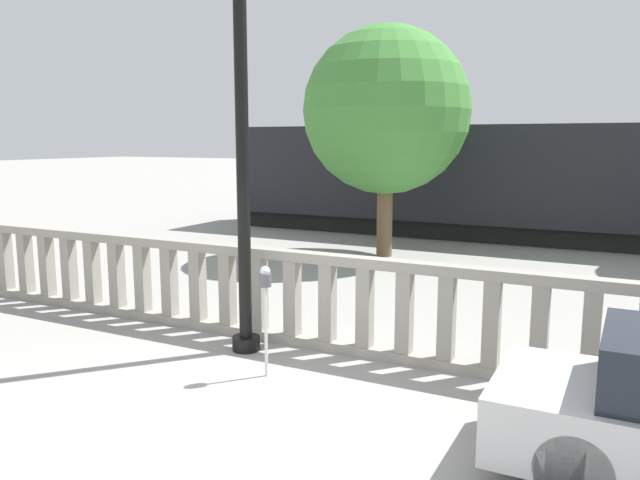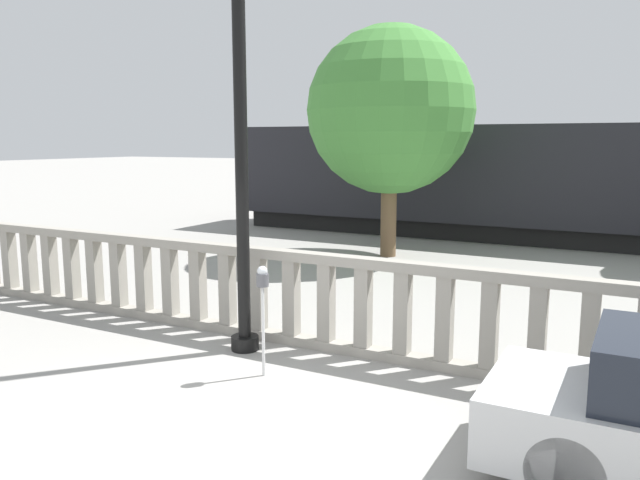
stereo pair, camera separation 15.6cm
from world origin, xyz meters
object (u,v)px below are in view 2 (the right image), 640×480
object	(u,v)px
lamppost	(241,152)
tree_left	(390,111)
train_far	(618,163)
parking_meter	(263,290)

from	to	relation	value
lamppost	tree_left	world-z (taller)	tree_left
train_far	tree_left	size ratio (longest dim) A/B	3.63
train_far	tree_left	distance (m)	19.05
parking_meter	lamppost	bearing A→B (deg)	137.73
lamppost	train_far	size ratio (longest dim) A/B	0.26
train_far	tree_left	world-z (taller)	tree_left
train_far	parking_meter	bearing A→B (deg)	-95.78
parking_meter	tree_left	size ratio (longest dim) A/B	0.25
parking_meter	train_far	distance (m)	27.07
lamppost	train_far	bearing A→B (deg)	82.37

